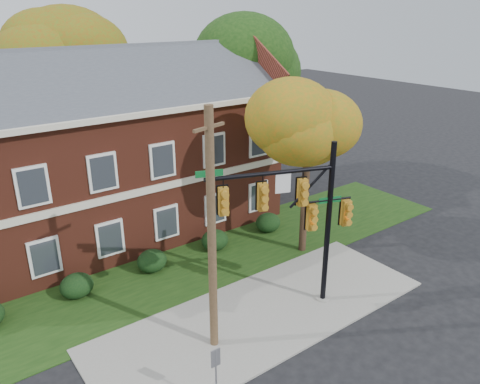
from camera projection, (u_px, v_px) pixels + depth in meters
ground at (280, 327)px, 17.93m from camera, size 120.00×120.00×0.00m
sidewalk at (263, 314)px, 18.67m from camera, size 14.00×5.00×0.08m
grass_strip at (197, 263)px, 22.41m from camera, size 30.00×6.00×0.04m
apartment_building at (99, 143)px, 23.93m from camera, size 18.80×8.80×9.74m
hedge_left at (77, 286)px, 19.69m from camera, size 1.40×1.26×1.05m
hedge_center at (152, 261)px, 21.64m from camera, size 1.40×1.26×1.05m
hedge_right at (215, 240)px, 23.58m from camera, size 1.40×1.26×1.05m
hedge_far_right at (268, 223)px, 25.53m from camera, size 1.40×1.26×1.05m
tree_near_right at (315, 120)px, 21.30m from camera, size 4.50×4.25×8.58m
tree_right_rear at (261, 64)px, 29.73m from camera, size 6.30×5.95×10.62m
tree_far_rear at (67, 53)px, 29.13m from camera, size 6.84×6.46×11.52m
traffic_signal at (300, 211)px, 17.69m from camera, size 5.86×2.24×6.88m
utility_pole at (212, 235)px, 15.38m from camera, size 1.34×0.47×8.76m
sign_post at (216, 368)px, 13.84m from camera, size 0.31×0.06×2.15m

